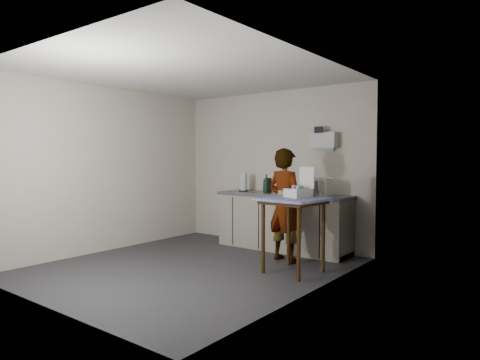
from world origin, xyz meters
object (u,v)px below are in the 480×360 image
Objects in this scene: dish_rack at (318,192)px; kitchen_counter at (283,223)px; standing_man at (285,205)px; soap_bottle at (266,183)px; soda_can at (278,189)px; dark_bottle at (270,185)px; bakery_box at (299,191)px; paper_towel at (244,183)px; side_table at (294,208)px.

kitchen_counter is at bearing 175.85° from dish_rack.
standing_man is 5.30× the size of soap_bottle.
kitchen_counter is 0.56m from soda_can.
dark_bottle reaches higher than kitchen_counter.
bakery_box reaches higher than dark_bottle.
paper_towel reaches higher than soda_can.
kitchen_counter is 1.45m from side_table.
bakery_box is (0.02, 0.10, 0.21)m from side_table.
side_table is 0.24m from bakery_box.
side_table is 3.18× the size of soap_bottle.
soap_bottle is 1.46m from bakery_box.
side_table is 1.08m from dish_rack.
soap_bottle is at bearing -29.15° from standing_man.
dish_rack is (0.93, -0.10, -0.06)m from dark_bottle.
dark_bottle is 0.60× the size of bakery_box.
soap_bottle is at bearing 160.47° from bakery_box.
paper_towel is (-0.78, -0.02, 0.63)m from kitchen_counter.
dish_rack is at bearing 105.98° from side_table.
kitchen_counter is 5.66× the size of dish_rack.
soap_bottle is 0.78× the size of bakery_box.
bakery_box is (0.44, -0.38, 0.25)m from standing_man.
soap_bottle is 0.14m from dark_bottle.
soda_can is at bearing 2.57° from paper_towel.
soda_can is at bearing 175.79° from kitchen_counter.
paper_towel is at bearing 168.83° from bakery_box.
dish_rack reaches higher than kitchen_counter.
kitchen_counter is at bearing 150.42° from bakery_box.
kitchen_counter is 0.67m from dark_bottle.
standing_man is (0.42, -0.62, 0.38)m from kitchen_counter.
dish_rack is at bearing -0.95° from paper_towel.
paper_towel is at bearing -177.43° from soda_can.
bakery_box reaches higher than soda_can.
standing_man reaches higher than side_table.
paper_towel reaches higher than dark_bottle.
soda_can is 0.68m from paper_towel.
standing_man reaches higher than kitchen_counter.
soda_can reaches higher than kitchen_counter.
side_table is at bearing -52.66° from kitchen_counter.
soap_bottle is at bearing -152.96° from soda_can.
soda_can is (-0.94, 1.11, 0.13)m from side_table.
dark_bottle is (-0.19, 0.05, 0.06)m from soda_can.
paper_towel is (-1.20, 0.60, 0.25)m from standing_man.
side_table is 2.45× the size of dish_rack.
standing_man is at bearing -50.14° from soda_can.
soap_bottle reaches higher than dark_bottle.
kitchen_counter is 9.48× the size of dark_bottle.
side_table is at bearing 139.89° from standing_man.
standing_man is at bearing 136.04° from side_table.
side_table is 7.70× the size of soda_can.
kitchen_counter is 17.81× the size of soda_can.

